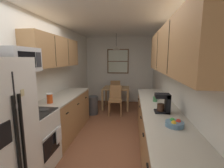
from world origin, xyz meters
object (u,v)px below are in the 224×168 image
(microwave_over_range, at_px, (18,60))
(dining_chair_far, at_px, (115,91))
(mug_by_coffeemaker, at_px, (155,99))
(coffee_maker, at_px, (164,103))
(storage_canister, at_px, (50,98))
(dining_table, at_px, (116,91))
(stove_range, at_px, (32,140))
(dining_chair_near, at_px, (115,98))
(fruit_bowl, at_px, (175,123))
(trash_bin, at_px, (92,105))

(microwave_over_range, bearing_deg, dining_chair_far, 75.61)
(mug_by_coffeemaker, bearing_deg, coffee_maker, -85.76)
(storage_canister, bearing_deg, dining_table, 69.93)
(stove_range, relative_size, dining_chair_far, 1.22)
(microwave_over_range, relative_size, dining_chair_near, 0.66)
(stove_range, bearing_deg, fruit_bowl, -4.97)
(dining_chair_near, xyz_separation_m, coffee_maker, (1.01, -2.32, 0.55))
(dining_table, distance_m, coffee_maker, 3.13)
(dining_chair_near, bearing_deg, dining_table, 93.69)
(dining_table, distance_m, storage_canister, 2.85)
(stove_range, xyz_separation_m, trash_bin, (0.29, 2.56, -0.19))
(dining_chair_far, distance_m, storage_canister, 3.41)
(trash_bin, relative_size, storage_canister, 3.01)
(microwave_over_range, relative_size, fruit_bowl, 2.70)
(microwave_over_range, bearing_deg, coffee_maker, 8.91)
(microwave_over_range, xyz_separation_m, mug_by_coffeemaker, (2.08, 0.95, -0.76))
(stove_range, distance_m, storage_canister, 0.79)
(storage_canister, distance_m, fruit_bowl, 2.19)
(dining_table, relative_size, trash_bin, 1.59)
(trash_bin, xyz_separation_m, fruit_bowl, (1.75, -2.74, 0.66))
(trash_bin, height_order, storage_canister, storage_canister)
(dining_table, distance_m, dining_chair_far, 0.62)
(dining_table, relative_size, fruit_bowl, 4.01)
(stove_range, height_order, coffee_maker, coffee_maker)
(dining_chair_far, relative_size, fruit_bowl, 4.07)
(mug_by_coffeemaker, xyz_separation_m, fruit_bowl, (0.08, -1.13, -0.01))
(coffee_maker, xyz_separation_m, fruit_bowl, (0.03, -0.51, -0.12))
(dining_chair_far, height_order, storage_canister, storage_canister)
(dining_chair_near, distance_m, mug_by_coffeemaker, 2.00)
(dining_chair_near, distance_m, trash_bin, 0.75)
(trash_bin, xyz_separation_m, storage_canister, (-0.30, -1.96, 0.71))
(trash_bin, relative_size, fruit_bowl, 2.53)
(stove_range, height_order, storage_canister, stove_range)
(dining_chair_near, xyz_separation_m, storage_canister, (-1.01, -2.06, 0.49))
(microwave_over_range, height_order, mug_by_coffeemaker, microwave_over_range)
(dining_table, height_order, trash_bin, dining_table)
(dining_table, xyz_separation_m, trash_bin, (-0.67, -0.70, -0.33))
(dining_chair_far, bearing_deg, fruit_bowl, -73.81)
(microwave_over_range, height_order, coffee_maker, microwave_over_range)
(dining_table, xyz_separation_m, dining_chair_far, (-0.09, 0.60, -0.11))
(dining_chair_near, height_order, coffee_maker, coffee_maker)
(stove_range, height_order, dining_chair_near, stove_range)
(dining_chair_near, relative_size, mug_by_coffeemaker, 7.50)
(dining_chair_far, distance_m, trash_bin, 1.44)
(microwave_over_range, relative_size, dining_chair_far, 0.66)
(dining_table, height_order, coffee_maker, coffee_maker)
(dining_table, bearing_deg, coffee_maker, -70.30)
(stove_range, distance_m, coffee_maker, 2.12)
(trash_bin, bearing_deg, mug_by_coffeemaker, -43.82)
(mug_by_coffeemaker, bearing_deg, dining_chair_near, 119.47)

